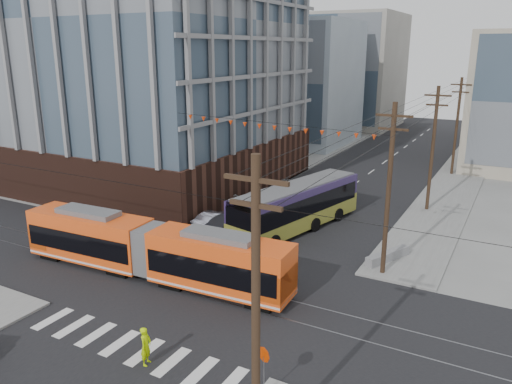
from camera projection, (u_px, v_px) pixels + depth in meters
ground at (171, 319)px, 26.76m from camera, size 160.00×160.00×0.00m
office_building at (134, 46)px, 52.33m from camera, size 30.00×25.00×28.60m
bg_bldg_nw_near at (291, 83)px, 75.96m from camera, size 18.00×16.00×18.00m
bg_bldg_nw_far at (352, 71)px, 91.16m from camera, size 16.00×18.00×20.00m
utility_pole_near at (256, 319)px, 16.27m from camera, size 0.30×0.30×11.00m
utility_pole_far at (472, 113)px, 68.55m from camera, size 0.30×0.30×11.00m
streetcar at (151, 250)px, 31.38m from camera, size 18.91×3.59×3.62m
city_bus at (297, 207)px, 39.69m from camera, size 5.94×13.68×3.79m
parked_car_silver at (215, 220)px, 40.27m from camera, size 2.17×4.40×1.39m
parked_car_white at (261, 199)px, 45.64m from camera, size 3.67×5.63×1.52m
parked_car_grey at (288, 185)px, 50.87m from camera, size 2.96×4.81×1.24m
pedestrian at (146, 346)px, 22.74m from camera, size 0.60×0.77×1.87m
stop_sign at (264, 374)px, 20.47m from camera, size 0.88×0.88×2.23m
jersey_barrier at (388, 257)px, 33.82m from camera, size 2.42×3.95×0.79m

